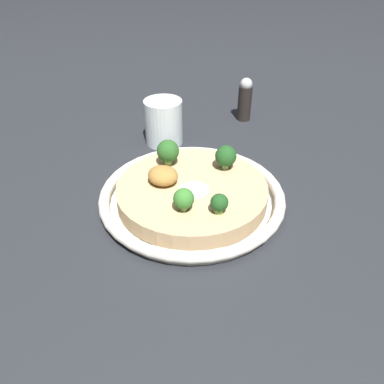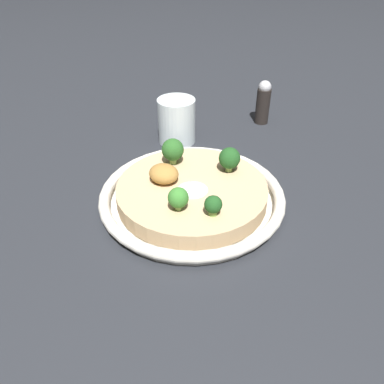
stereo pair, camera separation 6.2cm
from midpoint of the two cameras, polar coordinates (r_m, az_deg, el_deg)
The scene contains 10 objects.
ground_plane at distance 0.63m, azimuth 2.80°, elevation -1.74°, with size 6.00×6.00×0.00m, color #23262B.
risotto_bowl at distance 0.62m, azimuth 2.85°, elevation -0.49°, with size 0.31×0.31×0.04m.
cheese_sprinkle at distance 0.59m, azimuth 3.04°, elevation 0.81°, with size 0.05×0.05×0.01m.
crispy_onion_garnish at distance 0.61m, azimuth -1.44°, elevation 2.71°, with size 0.05×0.04×0.03m.
broccoli_left at distance 0.54m, azimuth 6.52°, elevation -2.12°, with size 0.03×0.03×0.03m.
broccoli_back_left at distance 0.54m, azimuth 1.13°, elevation -1.04°, with size 0.03×0.03×0.04m.
broccoli_right at distance 0.65m, azimuth -0.24°, elevation 6.32°, with size 0.04×0.04×0.05m.
broccoli_front_left at distance 0.64m, azimuth 8.52°, elevation 4.98°, with size 0.04×0.04×0.04m.
drinking_glass at distance 0.80m, azimuth -0.10°, elevation 10.73°, with size 0.08×0.08×0.09m.
pepper_shaker at distance 0.90m, azimuth 12.79°, elevation 13.17°, with size 0.03×0.03×0.10m.
Camera 2 is at (-0.26, 0.43, 0.38)m, focal length 35.00 mm.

